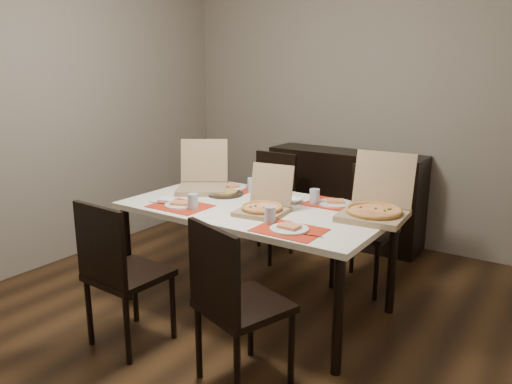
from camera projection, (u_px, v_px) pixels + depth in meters
ground at (238, 312)px, 3.55m from camera, size 3.80×4.00×0.02m
room_walls at (272, 60)px, 3.47m from camera, size 3.84×4.02×2.62m
sideboard at (344, 197)px, 4.87m from camera, size 1.50×0.40×0.90m
dining_table at (256, 215)px, 3.47m from camera, size 1.80×1.00×0.75m
chair_near_left at (119, 269)px, 2.98m from camera, size 0.44×0.44×0.93m
chair_near_right at (233, 299)px, 2.60m from camera, size 0.53×0.53×0.93m
chair_far_left at (269, 200)px, 4.53m from camera, size 0.42×0.42×0.93m
chair_far_right at (369, 221)px, 3.90m from camera, size 0.43×0.43×0.93m
setting_near_left at (182, 204)px, 3.43m from camera, size 0.46×0.30×0.11m
setting_near_right at (284, 225)px, 2.97m from camera, size 0.43×0.30×0.11m
setting_far_left at (235, 186)px, 3.92m from camera, size 0.51×0.30×0.11m
setting_far_right at (329, 201)px, 3.48m from camera, size 0.46×0.30×0.11m
napkin_loose at (272, 207)px, 3.39m from camera, size 0.15×0.14×0.02m
pizza_box_center at (264, 205)px, 3.28m from camera, size 0.34×0.37×0.30m
pizza_box_right at (375, 208)px, 3.18m from camera, size 0.43×0.47×0.40m
pizza_box_left at (203, 182)px, 3.89m from camera, size 0.54×0.55×0.38m
faina_plate at (225, 193)px, 3.75m from camera, size 0.28×0.28×0.03m
dip_bowl at (293, 200)px, 3.54m from camera, size 0.15×0.15×0.03m
soda_bottle at (200, 166)px, 4.13m from camera, size 0.11×0.11×0.32m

